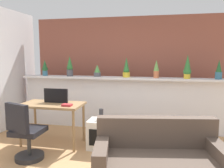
{
  "coord_description": "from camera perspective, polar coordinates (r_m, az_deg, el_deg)",
  "views": [
    {
      "loc": [
        0.75,
        -2.79,
        1.61
      ],
      "look_at": [
        -0.07,
        0.99,
        1.12
      ],
      "focal_mm": 36.41,
      "sensor_mm": 36.0,
      "label": 1
    }
  ],
  "objects": [
    {
      "name": "divider_wall",
      "position": [
        4.96,
        3.32,
        -5.06
      ],
      "size": [
        4.62,
        0.16,
        1.1
      ],
      "primitive_type": "cube",
      "color": "silver",
      "rests_on": "ground"
    },
    {
      "name": "plant_shelf",
      "position": [
        4.83,
        3.3,
        1.47
      ],
      "size": [
        4.62,
        0.36,
        0.04
      ],
      "primitive_type": "cube",
      "color": "silver",
      "rests_on": "divider_wall"
    },
    {
      "name": "brick_wall_behind",
      "position": [
        5.45,
        4.36,
        3.46
      ],
      "size": [
        4.62,
        0.1,
        2.5
      ],
      "primitive_type": "cube",
      "color": "brown",
      "rests_on": "ground"
    },
    {
      "name": "potted_plant_0",
      "position": [
        5.42,
        -16.49,
        3.81
      ],
      "size": [
        0.13,
        0.13,
        0.36
      ],
      "color": "#386B84",
      "rests_on": "plant_shelf"
    },
    {
      "name": "potted_plant_1",
      "position": [
        5.14,
        -10.55,
        4.17
      ],
      "size": [
        0.14,
        0.14,
        0.45
      ],
      "color": "#4C4C51",
      "rests_on": "plant_shelf"
    },
    {
      "name": "potted_plant_2",
      "position": [
        4.99,
        -3.73,
        3.24
      ],
      "size": [
        0.16,
        0.16,
        0.26
      ],
      "color": "#4C4C51",
      "rests_on": "plant_shelf"
    },
    {
      "name": "potted_plant_3",
      "position": [
        4.83,
        3.63,
        3.77
      ],
      "size": [
        0.15,
        0.15,
        0.42
      ],
      "color": "gold",
      "rests_on": "plant_shelf"
    },
    {
      "name": "potted_plant_4",
      "position": [
        4.75,
        11.06,
        3.73
      ],
      "size": [
        0.11,
        0.11,
        0.37
      ],
      "color": "#C66B42",
      "rests_on": "plant_shelf"
    },
    {
      "name": "potted_plant_5",
      "position": [
        4.74,
        18.4,
        3.93
      ],
      "size": [
        0.16,
        0.16,
        0.48
      ],
      "color": "gold",
      "rests_on": "plant_shelf"
    },
    {
      "name": "potted_plant_6",
      "position": [
        4.87,
        25.23,
        3.11
      ],
      "size": [
        0.13,
        0.13,
        0.38
      ],
      "color": "#386B84",
      "rests_on": "plant_shelf"
    },
    {
      "name": "desk",
      "position": [
        4.23,
        -14.78,
        -5.87
      ],
      "size": [
        1.1,
        0.6,
        0.75
      ],
      "color": "#99754C",
      "rests_on": "ground"
    },
    {
      "name": "tv_monitor",
      "position": [
        4.24,
        -13.92,
        -2.86
      ],
      "size": [
        0.45,
        0.04,
        0.26
      ],
      "primitive_type": "cube",
      "color": "black",
      "rests_on": "desk"
    },
    {
      "name": "office_chair",
      "position": [
        3.77,
        -20.88,
        -12.08
      ],
      "size": [
        0.5,
        0.5,
        0.91
      ],
      "color": "#262628",
      "rests_on": "ground"
    },
    {
      "name": "side_cube_shelf",
      "position": [
        4.04,
        -2.97,
        -12.39
      ],
      "size": [
        0.4,
        0.41,
        0.5
      ],
      "color": "silver",
      "rests_on": "ground"
    },
    {
      "name": "vase_on_shelf",
      "position": [
        3.98,
        -2.74,
        -7.54
      ],
      "size": [
        0.08,
        0.08,
        0.19
      ],
      "primitive_type": "cylinder",
      "color": "#2D2D33",
      "rests_on": "side_cube_shelf"
    },
    {
      "name": "book_on_desk",
      "position": [
        3.94,
        -11.23,
        -5.2
      ],
      "size": [
        0.17,
        0.11,
        0.04
      ],
      "primitive_type": "cube",
      "color": "#B22D33",
      "rests_on": "desk"
    },
    {
      "name": "couch",
      "position": [
        3.01,
        11.63,
        -18.96
      ],
      "size": [
        1.67,
        1.02,
        0.8
      ],
      "color": "brown",
      "rests_on": "ground"
    }
  ]
}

